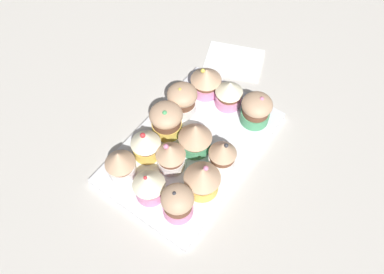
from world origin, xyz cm
name	(u,v)px	position (x,y,z in cm)	size (l,w,h in cm)	color
ground_plane	(192,152)	(0.00, 0.00, -1.50)	(180.00, 180.00, 3.00)	beige
baking_tray	(192,147)	(0.00, 0.00, 0.60)	(35.68, 22.89, 1.20)	silver
cupcake_0	(206,80)	(-13.01, -5.74, 4.77)	(6.55, 6.55, 7.16)	pink
cupcake_1	(182,99)	(-5.92, -6.70, 4.89)	(6.20, 6.20, 7.28)	white
cupcake_2	(166,120)	(0.09, -6.20, 4.91)	(6.56, 6.56, 7.43)	#EFC651
cupcake_3	(146,143)	(6.61, -6.03, 4.82)	(5.77, 5.77, 7.32)	#EFC651
cupcake_4	(120,163)	(12.66, -7.10, 4.92)	(5.73, 5.73, 7.08)	white
cupcake_5	(230,94)	(-13.10, 0.20, 4.55)	(5.76, 5.76, 6.57)	pink
cupcake_6	(194,137)	(0.23, 0.75, 5.07)	(6.57, 6.57, 7.42)	#4C9E6B
cupcake_7	(171,156)	(5.96, -0.58, 4.75)	(5.62, 5.62, 7.21)	white
cupcake_8	(151,186)	(13.02, 0.48, 5.01)	(5.95, 5.95, 7.46)	pink
cupcake_9	(256,109)	(-12.61, 6.75, 4.75)	(6.22, 6.22, 7.19)	#4C9E6B
cupcake_10	(222,154)	(0.12, 7.02, 4.78)	(5.29, 5.29, 7.37)	white
cupcake_11	(202,178)	(6.51, 6.95, 4.97)	(6.73, 6.73, 7.51)	#EFC651
cupcake_12	(178,202)	(12.75, 6.13, 4.88)	(5.76, 5.76, 7.37)	pink
napkin	(234,61)	(-25.09, -6.03, 0.30)	(10.39, 13.12, 0.60)	white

